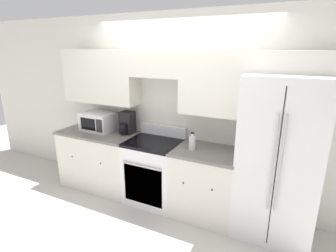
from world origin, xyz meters
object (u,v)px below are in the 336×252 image
object	(u,v)px
oven_range	(154,171)
bottle	(192,143)
refrigerator	(278,159)
microwave	(99,121)

from	to	relation	value
oven_range	bottle	world-z (taller)	bottle
refrigerator	microwave	xyz separation A→B (m)	(-2.60, 0.05, 0.10)
refrigerator	bottle	size ratio (longest dim) A/B	8.32
bottle	microwave	bearing A→B (deg)	175.94
microwave	bottle	size ratio (longest dim) A/B	2.16
refrigerator	bottle	world-z (taller)	refrigerator
oven_range	bottle	bearing A→B (deg)	-3.17
refrigerator	oven_range	bearing A→B (deg)	-178.88
refrigerator	bottle	xyz separation A→B (m)	(-1.01, -0.06, 0.06)
oven_range	microwave	xyz separation A→B (m)	(-1.02, 0.08, 0.58)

